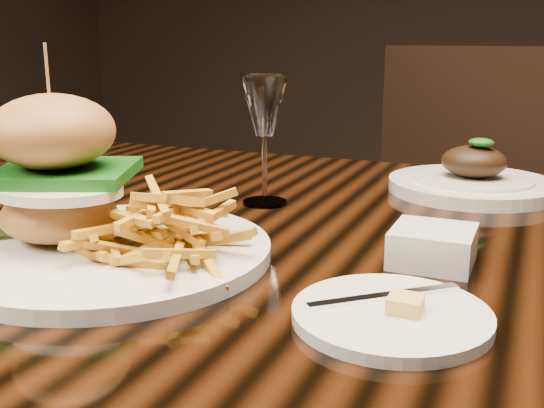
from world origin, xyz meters
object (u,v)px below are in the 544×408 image
at_px(chair_far, 437,217).
at_px(wine_glass, 264,110).
at_px(far_dish, 472,181).
at_px(dining_table, 313,290).
at_px(burger_plate, 100,206).

bearing_deg(chair_far, wine_glass, -79.72).
bearing_deg(far_dish, chair_far, 101.96).
bearing_deg(wine_glass, far_dish, 35.75).
xyz_separation_m(dining_table, chair_far, (0.02, 0.89, -0.13)).
height_order(burger_plate, wine_glass, burger_plate).
height_order(dining_table, chair_far, chair_far).
bearing_deg(chair_far, burger_plate, -80.91).
bearing_deg(wine_glass, chair_far, 81.42).
xyz_separation_m(wine_glass, chair_far, (0.12, 0.80, -0.34)).
bearing_deg(chair_far, dining_table, -72.38).
xyz_separation_m(far_dish, chair_far, (-0.13, 0.62, -0.23)).
xyz_separation_m(dining_table, burger_plate, (-0.16, -0.18, 0.13)).
distance_m(burger_plate, wine_glass, 0.28).
bearing_deg(burger_plate, chair_far, 69.96).
height_order(dining_table, far_dish, far_dish).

